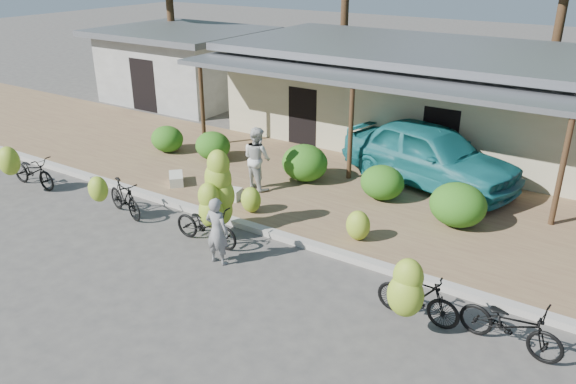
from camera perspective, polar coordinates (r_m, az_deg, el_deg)
name	(u,v)px	position (r m, az deg, el deg)	size (l,w,h in m)	color
ground	(217,272)	(12.22, -7.25, -8.06)	(100.00, 100.00, 0.00)	#44423F
sidewalk	(330,192)	(15.87, 4.34, 0.01)	(60.00, 6.00, 0.12)	olive
curb	(270,233)	(13.56, -1.85, -4.15)	(60.00, 0.25, 0.15)	#A8A399
shop_main	(414,93)	(20.52, 12.67, 9.81)	(13.00, 8.50, 3.35)	#C5BA95
shop_grey	(183,64)	(26.42, -10.62, 12.68)	(7.00, 6.00, 3.15)	#ADADA8
hedge_0	(167,139)	(19.19, -12.17, 5.29)	(1.11, 1.00, 0.87)	#295F15
hedge_1	(213,146)	(18.19, -7.64, 4.68)	(1.16, 1.05, 0.91)	#295F15
hedge_2	(305,163)	(16.32, 1.71, 2.98)	(1.37, 1.23, 1.07)	#295F15
hedge_3	(382,182)	(15.31, 9.55, 0.96)	(1.19, 1.07, 0.93)	#295F15
hedge_4	(458,205)	(14.21, 16.88, -1.25)	(1.38, 1.24, 1.07)	#295F15
bike_far_left	(28,169)	(17.68, -24.91, 2.13)	(1.79, 1.25, 1.40)	black
bike_left	(120,196)	(14.94, -16.72, -0.42)	(1.66, 1.28, 1.24)	black
bike_center	(213,206)	(13.20, -7.65, -1.42)	(1.77, 1.16, 2.15)	black
bike_right	(414,294)	(10.42, 12.64, -10.08)	(1.61, 1.17, 1.57)	black
bike_far_right	(511,325)	(10.53, 21.70, -12.40)	(1.85, 0.82, 0.94)	black
loose_banana_a	(222,185)	(15.50, -6.76, 0.70)	(0.46, 0.39, 0.57)	#A1B62D
loose_banana_b	(251,200)	(14.39, -3.79, -0.79)	(0.54, 0.46, 0.68)	#A1B62D
loose_banana_c	(358,225)	(13.10, 7.13, -3.38)	(0.58, 0.49, 0.72)	#A1B62D
sack_near	(226,193)	(15.33, -6.36, -0.10)	(0.85, 0.40, 0.30)	beige
sack_far	(176,179)	(16.53, -11.29, 1.32)	(0.75, 0.38, 0.28)	beige
vendor	(217,231)	(12.19, -7.22, -3.96)	(0.57, 0.37, 1.55)	gray
bystander	(257,158)	(15.66, -3.15, 3.45)	(0.87, 0.68, 1.78)	silver
teal_van	(430,154)	(16.46, 14.20, 3.74)	(2.09, 5.20, 1.77)	#1A7076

